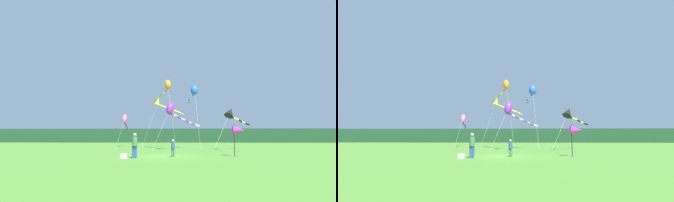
% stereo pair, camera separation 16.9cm
% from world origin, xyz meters
% --- Properties ---
extents(ground_plane, '(120.00, 120.00, 0.00)m').
position_xyz_m(ground_plane, '(0.00, 0.00, 0.00)').
color(ground_plane, '#4C842D').
extents(distant_treeline, '(108.00, 2.09, 3.46)m').
position_xyz_m(distant_treeline, '(0.00, 45.00, 1.73)').
color(distant_treeline, '#1E4228').
rests_on(distant_treeline, ground).
extents(person_adult, '(0.40, 0.40, 1.82)m').
position_xyz_m(person_adult, '(-2.15, -2.10, 1.02)').
color(person_adult, '#334C8C').
rests_on(person_adult, ground).
extents(person_child, '(0.30, 0.30, 1.35)m').
position_xyz_m(person_child, '(0.64, -0.74, 0.75)').
color(person_child, '#3F724C').
rests_on(person_child, ground).
extents(cooler_box, '(0.47, 0.40, 0.33)m').
position_xyz_m(cooler_box, '(-2.90, -2.20, 0.17)').
color(cooler_box, silver).
rests_on(cooler_box, ground).
extents(banner_flag_pole, '(0.90, 0.70, 2.53)m').
position_xyz_m(banner_flag_pole, '(5.89, -0.05, 2.06)').
color(banner_flag_pole, black).
rests_on(banner_flag_pole, ground).
extents(kite_orange, '(3.26, 5.10, 8.78)m').
position_xyz_m(kite_orange, '(-0.40, 11.62, 7.90)').
color(kite_orange, '#B2B2B2').
rests_on(kite_orange, ground).
extents(kite_rainbow, '(0.78, 8.83, 5.00)m').
position_xyz_m(kite_rainbow, '(-6.90, 17.58, 4.01)').
color(kite_rainbow, '#B2B2B2').
rests_on(kite_rainbow, ground).
extents(kite_yellow, '(5.74, 4.22, 7.04)m').
position_xyz_m(kite_yellow, '(-1.32, 15.69, 6.19)').
color(kite_yellow, '#B2B2B2').
rests_on(kite_yellow, ground).
extents(kite_blue, '(1.30, 6.40, 8.21)m').
position_xyz_m(kite_blue, '(3.14, 12.09, 7.37)').
color(kite_blue, '#B2B2B2').
rests_on(kite_blue, ground).
extents(kite_purple, '(5.73, 6.83, 5.80)m').
position_xyz_m(kite_purple, '(0.38, 9.93, 4.70)').
color(kite_purple, '#B2B2B2').
rests_on(kite_purple, ground).
extents(kite_black, '(5.33, 5.23, 5.14)m').
position_xyz_m(kite_black, '(7.32, 9.52, 4.27)').
color(kite_black, '#B2B2B2').
rests_on(kite_black, ground).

